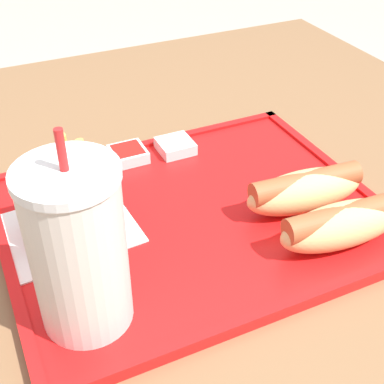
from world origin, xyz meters
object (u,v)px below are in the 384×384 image
Objects in this scene: hot_dog_far at (342,224)px; fries_carton at (72,204)px; soda_cup at (78,249)px; hot_dog_near at (305,189)px; sauce_cup_ketchup at (128,154)px; sauce_cup_mayo at (175,146)px.

fries_carton is at bearing -29.61° from hot_dog_far.
soda_cup is 0.28m from hot_dog_near.
fries_carton reaches higher than hot_dog_near.
hot_dog_far and hot_dog_near have the same top height.
soda_cup is 1.60× the size of fries_carton.
hot_dog_far is 1.00× the size of hot_dog_near.
fries_carton is (0.25, -0.14, 0.01)m from hot_dog_far.
hot_dog_far is 3.24× the size of sauce_cup_ketchup.
sauce_cup_mayo is at bearing -129.15° from soda_cup.
hot_dog_near is 0.20m from sauce_cup_mayo.
hot_dog_near is at bearing 128.55° from sauce_cup_ketchup.
soda_cup is 0.28m from hot_dog_far.
hot_dog_far is at bearing 150.39° from fries_carton.
hot_dog_far is 0.26m from sauce_cup_mayo.
sauce_cup_ketchup is (0.06, -0.01, 0.00)m from sauce_cup_mayo.
hot_dog_far reaches higher than sauce_cup_mayo.
sauce_cup_mayo is at bearing -147.71° from fries_carton.
hot_dog_far is 0.29m from sauce_cup_ketchup.
sauce_cup_mayo and sauce_cup_ketchup have the same top height.
fries_carton reaches higher than sauce_cup_mayo.
fries_carton is (-0.02, -0.13, -0.05)m from soda_cup.
sauce_cup_mayo is 1.00× the size of sauce_cup_ketchup.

